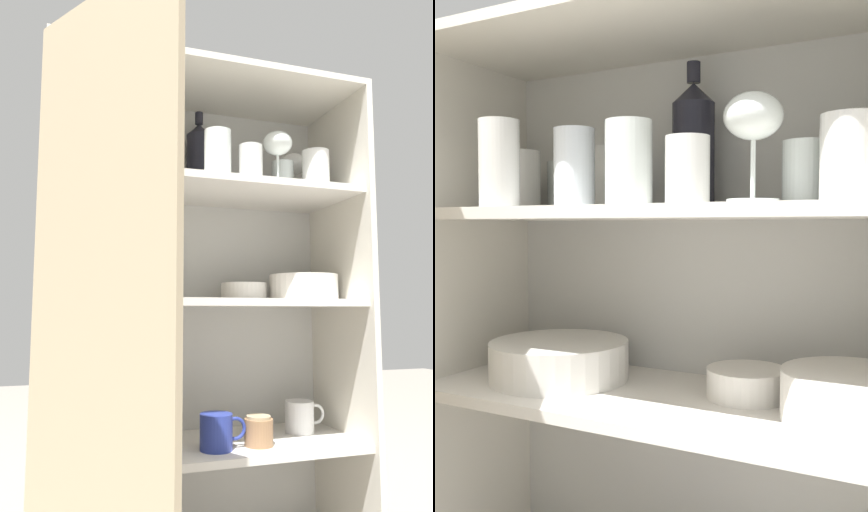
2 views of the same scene
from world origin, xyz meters
The scene contains 27 objects.
cupboard_back_panel centered at (0.00, 0.33, 0.66)m, with size 0.87×0.02×1.33m, color silver.
cupboard_side_left centered at (-0.43, 0.16, 0.66)m, with size 0.02×0.36×1.33m, color silver.
cupboard_side_right centered at (0.43, 0.16, 0.66)m, with size 0.02×0.36×1.33m, color silver.
cupboard_top_panel centered at (0.00, 0.16, 1.34)m, with size 0.87×0.36×0.02m, color silver.
shelf_board_lower centered at (0.00, 0.16, 0.33)m, with size 0.83×0.32×0.02m, color silver.
shelf_board_middle centered at (0.00, 0.16, 0.72)m, with size 0.83×0.32×0.02m, color silver.
shelf_board_upper centered at (0.00, 0.16, 1.03)m, with size 0.83×0.32×0.02m, color silver.
cupboard_door centered at (-0.32, -0.20, 0.66)m, with size 0.24×0.38×1.33m.
tumbler_glass_0 centered at (0.31, 0.09, 1.10)m, with size 0.08×0.08×0.11m.
tumbler_glass_1 centered at (-0.33, 0.19, 1.10)m, with size 0.08×0.08×0.11m.
tumbler_glass_2 centered at (-0.13, 0.10, 1.11)m, with size 0.07×0.07×0.13m.
tumbler_glass_3 centered at (-0.14, 0.24, 1.10)m, with size 0.08×0.08×0.12m.
tumbler_glass_4 centered at (0.24, 0.16, 1.09)m, with size 0.07×0.07×0.09m.
tumbler_glass_5 centered at (-0.25, 0.05, 1.12)m, with size 0.07×0.07×0.15m.
tumbler_glass_6 centered at (0.00, 0.05, 1.11)m, with size 0.07×0.07×0.13m.
tumbler_glass_7 centered at (0.10, 0.06, 1.09)m, with size 0.06×0.06×0.10m.
tumbler_glass_8 centered at (-0.28, 0.27, 1.09)m, with size 0.07×0.07×0.10m.
wine_glass_0 centered at (0.19, 0.08, 1.16)m, with size 0.08×0.08×0.15m.
wine_glass_1 centered at (0.30, 0.21, 1.15)m, with size 0.09×0.09×0.14m.
wine_bottle centered at (0.01, 0.27, 1.16)m, with size 0.08×0.08×0.26m.
plate_stack_white centered at (-0.22, 0.17, 0.76)m, with size 0.26×0.26×0.07m.
mixing_bowl_large centered at (0.31, 0.17, 0.77)m, with size 0.20×0.20×0.07m.
serving_bowl_small centered at (0.13, 0.21, 0.75)m, with size 0.13×0.13×0.05m.
coffee_mug_primary centered at (0.01, 0.09, 0.39)m, with size 0.12×0.08×0.09m.
coffee_mug_extra_1 centered at (0.30, 0.19, 0.39)m, with size 0.12×0.08×0.09m.
storage_jar centered at (0.13, 0.09, 0.38)m, with size 0.08×0.08×0.08m.
serving_spoon centered at (-0.24, 0.10, 0.35)m, with size 0.19×0.06×0.01m.
Camera 1 is at (-0.40, -1.16, 0.69)m, focal length 35.00 mm.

